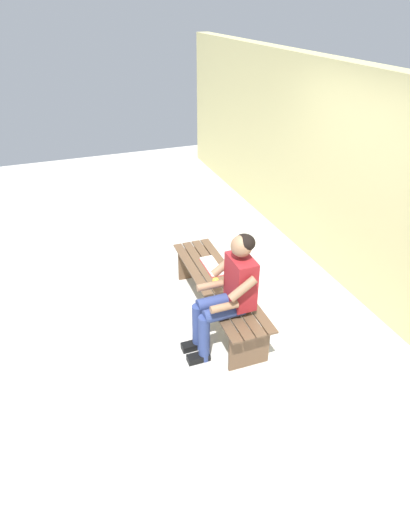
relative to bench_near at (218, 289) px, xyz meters
name	(u,v)px	position (x,y,z in m)	size (l,w,h in m)	color
ground_plane	(110,280)	(1.15, 1.00, -0.37)	(10.00, 7.00, 0.04)	beige
brick_wall	(341,175)	(0.50, -1.77, 0.89)	(9.50, 0.24, 2.47)	#D1C684
bench_near	(218,289)	(0.00, 0.00, 0.00)	(1.88, 0.49, 0.45)	brown
person_seated	(229,291)	(-0.50, 0.10, 0.34)	(0.50, 0.69, 1.25)	maroon
apple	(216,281)	(-0.02, 0.04, 0.14)	(0.07, 0.07, 0.07)	gold
book_open	(212,266)	(0.30, -0.04, 0.11)	(0.41, 0.16, 0.02)	white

